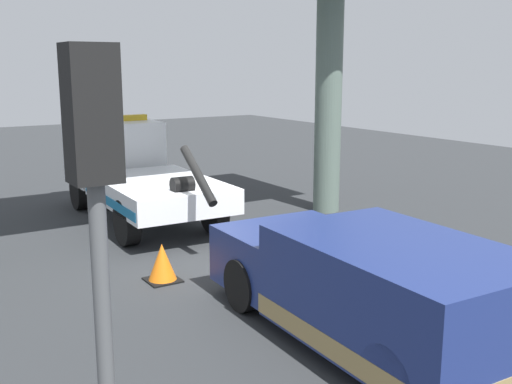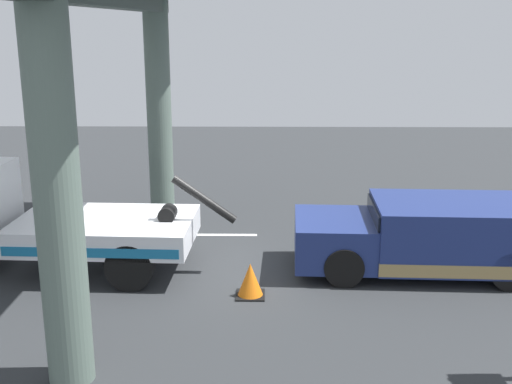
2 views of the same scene
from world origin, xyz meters
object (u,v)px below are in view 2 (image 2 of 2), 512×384
object	(u,v)px
towed_van_green	(426,237)
tow_truck_white	(19,217)
traffic_light_far	(57,186)
traffic_cone_orange	(250,281)

from	to	relation	value
towed_van_green	tow_truck_white	bearing A→B (deg)	-0.21
tow_truck_white	traffic_light_far	distance (m)	5.35
tow_truck_white	towed_van_green	world-z (taller)	tow_truck_white
traffic_light_far	traffic_cone_orange	xyz separation A→B (m)	(-2.73, -2.97, -2.71)
tow_truck_white	towed_van_green	distance (m)	8.98
traffic_light_far	tow_truck_white	bearing A→B (deg)	-61.42
tow_truck_white	towed_van_green	bearing A→B (deg)	179.79
traffic_cone_orange	tow_truck_white	bearing A→B (deg)	-15.69
tow_truck_white	traffic_cone_orange	size ratio (longest dim) A/B	10.55
tow_truck_white	towed_van_green	size ratio (longest dim) A/B	1.38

